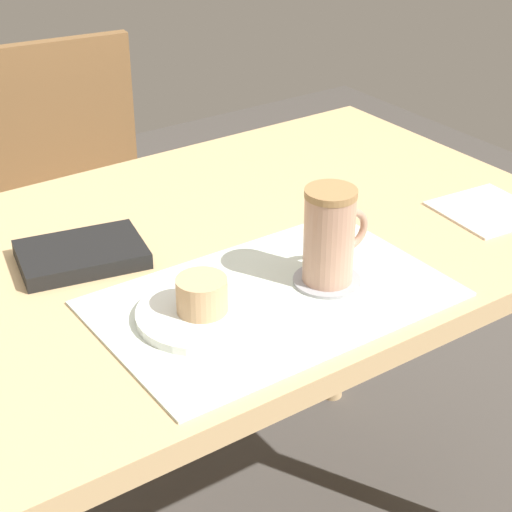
{
  "coord_description": "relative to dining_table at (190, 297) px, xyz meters",
  "views": [
    {
      "loc": [
        -0.56,
        -0.98,
        1.35
      ],
      "look_at": [
        0.02,
        -0.15,
        0.78
      ],
      "focal_mm": 60.0,
      "sensor_mm": 36.0,
      "label": 1
    }
  ],
  "objects": [
    {
      "name": "placemat",
      "position": [
        0.02,
        -0.19,
        0.08
      ],
      "size": [
        0.47,
        0.3,
        0.0
      ],
      "primitive_type": "cube",
      "color": "silver",
      "rests_on": "dining_table"
    },
    {
      "name": "paper_napkin",
      "position": [
        0.47,
        -0.17,
        0.08
      ],
      "size": [
        0.16,
        0.16,
        0.0
      ],
      "primitive_type": "cube",
      "rotation": [
        0.0,
        0.0,
        -0.09
      ],
      "color": "silver",
      "rests_on": "dining_table"
    },
    {
      "name": "coffee_mug",
      "position": [
        0.11,
        -0.2,
        0.16
      ],
      "size": [
        0.1,
        0.07,
        0.14
      ],
      "color": "tan",
      "rests_on": "coffee_coaster"
    },
    {
      "name": "small_book",
      "position": [
        -0.14,
        0.06,
        0.09
      ],
      "size": [
        0.2,
        0.16,
        0.02
      ],
      "primitive_type": "cube",
      "rotation": [
        0.0,
        0.0,
        -0.2
      ],
      "color": "black",
      "rests_on": "dining_table"
    },
    {
      "name": "pastry",
      "position": [
        -0.08,
        -0.18,
        0.12
      ],
      "size": [
        0.07,
        0.07,
        0.05
      ],
      "primitive_type": "cylinder",
      "color": "tan",
      "rests_on": "pastry_plate"
    },
    {
      "name": "dining_table",
      "position": [
        0.0,
        0.0,
        0.0
      ],
      "size": [
        1.25,
        0.72,
        0.73
      ],
      "color": "tan",
      "rests_on": "ground_plane"
    },
    {
      "name": "wooden_chair",
      "position": [
        0.12,
        0.73,
        -0.18
      ],
      "size": [
        0.47,
        0.47,
        0.84
      ],
      "rotation": [
        0.0,
        0.0,
        3.01
      ],
      "color": "brown",
      "rests_on": "ground_plane"
    },
    {
      "name": "pastry_plate",
      "position": [
        -0.08,
        -0.18,
        0.09
      ],
      "size": [
        0.18,
        0.18,
        0.01
      ],
      "primitive_type": "cylinder",
      "color": "silver",
      "rests_on": "placemat"
    },
    {
      "name": "coffee_coaster",
      "position": [
        0.11,
        -0.2,
        0.09
      ],
      "size": [
        0.1,
        0.1,
        0.0
      ],
      "primitive_type": "cylinder",
      "color": "#99999E",
      "rests_on": "placemat"
    }
  ]
}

